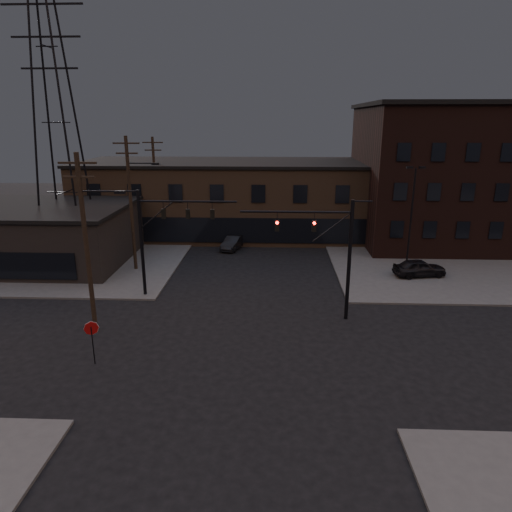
{
  "coord_description": "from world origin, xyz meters",
  "views": [
    {
      "loc": [
        1.69,
        -23.68,
        12.73
      ],
      "look_at": [
        0.39,
        7.12,
        3.5
      ],
      "focal_mm": 32.0,
      "sensor_mm": 36.0,
      "label": 1
    }
  ],
  "objects_px": {
    "traffic_signal_far": "(158,231)",
    "traffic_signal_near": "(332,247)",
    "parked_car_lot_a": "(419,268)",
    "car_crossing": "(233,243)",
    "stop_sign": "(92,333)",
    "parked_car_lot_b": "(419,249)"
  },
  "relations": [
    {
      "from": "traffic_signal_far",
      "to": "parked_car_lot_b",
      "type": "relative_size",
      "value": 1.7
    },
    {
      "from": "stop_sign",
      "to": "parked_car_lot_a",
      "type": "xyz_separation_m",
      "value": [
        21.81,
        15.01,
        -0.97
      ]
    },
    {
      "from": "stop_sign",
      "to": "parked_car_lot_a",
      "type": "bearing_deg",
      "value": 34.53
    },
    {
      "from": "stop_sign",
      "to": "car_crossing",
      "type": "bearing_deg",
      "value": 76.78
    },
    {
      "from": "parked_car_lot_a",
      "to": "car_crossing",
      "type": "distance_m",
      "value": 18.3
    },
    {
      "from": "traffic_signal_near",
      "to": "traffic_signal_far",
      "type": "relative_size",
      "value": 1.0
    },
    {
      "from": "traffic_signal_near",
      "to": "stop_sign",
      "type": "distance_m",
      "value": 15.17
    },
    {
      "from": "traffic_signal_far",
      "to": "traffic_signal_near",
      "type": "bearing_deg",
      "value": -16.17
    },
    {
      "from": "traffic_signal_near",
      "to": "parked_car_lot_b",
      "type": "height_order",
      "value": "traffic_signal_near"
    },
    {
      "from": "traffic_signal_near",
      "to": "parked_car_lot_a",
      "type": "xyz_separation_m",
      "value": [
        8.45,
        8.52,
        -4.05
      ]
    },
    {
      "from": "car_crossing",
      "to": "parked_car_lot_b",
      "type": "bearing_deg",
      "value": 9.01
    },
    {
      "from": "car_crossing",
      "to": "parked_car_lot_a",
      "type": "bearing_deg",
      "value": -10.92
    },
    {
      "from": "traffic_signal_near",
      "to": "car_crossing",
      "type": "distance_m",
      "value": 18.99
    },
    {
      "from": "parked_car_lot_a",
      "to": "traffic_signal_near",
      "type": "bearing_deg",
      "value": 125.85
    },
    {
      "from": "traffic_signal_far",
      "to": "car_crossing",
      "type": "xyz_separation_m",
      "value": [
        4.17,
        13.23,
        -4.34
      ]
    },
    {
      "from": "parked_car_lot_b",
      "to": "car_crossing",
      "type": "xyz_separation_m",
      "value": [
        -18.1,
        2.14,
        -0.16
      ]
    },
    {
      "from": "parked_car_lot_b",
      "to": "car_crossing",
      "type": "height_order",
      "value": "parked_car_lot_b"
    },
    {
      "from": "parked_car_lot_a",
      "to": "stop_sign",
      "type": "bearing_deg",
      "value": 115.14
    },
    {
      "from": "parked_car_lot_b",
      "to": "car_crossing",
      "type": "bearing_deg",
      "value": 81.49
    },
    {
      "from": "car_crossing",
      "to": "stop_sign",
      "type": "bearing_deg",
      "value": -87.47
    },
    {
      "from": "stop_sign",
      "to": "parked_car_lot_a",
      "type": "relative_size",
      "value": 0.58
    },
    {
      "from": "traffic_signal_near",
      "to": "stop_sign",
      "type": "height_order",
      "value": "traffic_signal_near"
    }
  ]
}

